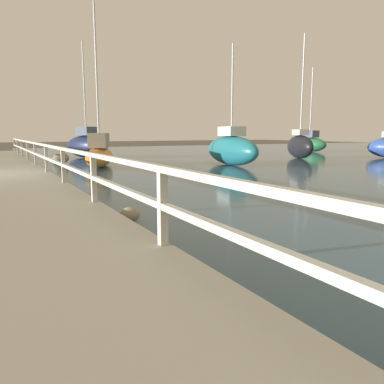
{
  "coord_description": "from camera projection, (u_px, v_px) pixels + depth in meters",
  "views": [
    {
      "loc": [
        0.44,
        -13.69,
        1.62
      ],
      "look_at": [
        5.91,
        -3.69,
        -0.18
      ],
      "focal_mm": 35.0,
      "sensor_mm": 36.0,
      "label": 1
    }
  ],
  "objects": [
    {
      "name": "sailboat_teal",
      "position": [
        231.0,
        149.0,
        19.01
      ],
      "size": [
        1.77,
        4.91,
        5.94
      ],
      "rotation": [
        0.0,
        0.0,
        -0.11
      ],
      "color": "#1E707A",
      "rests_on": "water_surface"
    },
    {
      "name": "railing",
      "position": [
        46.0,
        153.0,
        12.82
      ],
      "size": [
        0.1,
        32.5,
        0.95
      ],
      "color": "beige",
      "rests_on": "dock_walkway"
    },
    {
      "name": "boulder_upstream",
      "position": [
        61.0,
        158.0,
        19.97
      ],
      "size": [
        0.79,
        0.72,
        0.6
      ],
      "color": "slate",
      "rests_on": "ground"
    },
    {
      "name": "sailboat_navy",
      "position": [
        87.0,
        145.0,
        24.48
      ],
      "size": [
        2.66,
        4.12,
        7.33
      ],
      "rotation": [
        0.0,
        0.0,
        0.41
      ],
      "color": "#192347",
      "rests_on": "water_surface"
    },
    {
      "name": "sailboat_black",
      "position": [
        300.0,
        145.0,
        23.93
      ],
      "size": [
        1.9,
        3.3,
        7.65
      ],
      "rotation": [
        0.0,
        0.0,
        -0.32
      ],
      "color": "black",
      "rests_on": "water_surface"
    },
    {
      "name": "boulder_near_dock",
      "position": [
        58.0,
        159.0,
        20.02
      ],
      "size": [
        0.59,
        0.53,
        0.44
      ],
      "color": "gray",
      "rests_on": "ground"
    },
    {
      "name": "boulder_downstream",
      "position": [
        130.0,
        215.0,
        6.86
      ],
      "size": [
        0.37,
        0.34,
        0.28
      ],
      "color": "gray",
      "rests_on": "ground"
    },
    {
      "name": "sailboat_green",
      "position": [
        309.0,
        143.0,
        32.42
      ],
      "size": [
        1.8,
        3.46,
        7.09
      ],
      "rotation": [
        0.0,
        0.0,
        0.13
      ],
      "color": "#236B42",
      "rests_on": "water_surface"
    },
    {
      "name": "sailboat_orange",
      "position": [
        100.0,
        154.0,
        18.14
      ],
      "size": [
        3.08,
        5.64,
        7.73
      ],
      "rotation": [
        0.0,
        0.0,
        -0.37
      ],
      "color": "orange",
      "rests_on": "water_surface"
    }
  ]
}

